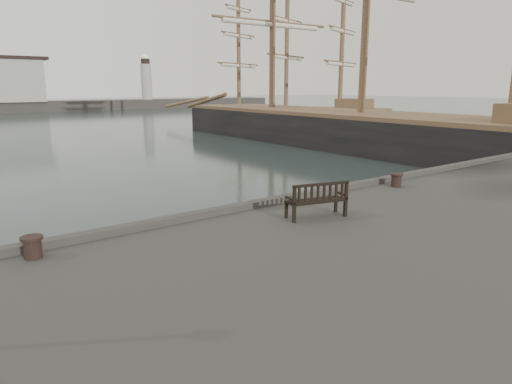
% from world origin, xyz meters
% --- Properties ---
extents(ground, '(400.00, 400.00, 0.00)m').
position_xyz_m(ground, '(0.00, 0.00, 0.00)').
color(ground, black).
rests_on(ground, ground).
extents(bench, '(1.71, 0.96, 0.93)m').
position_xyz_m(bench, '(0.89, -1.96, 1.86)').
color(bench, black).
rests_on(bench, quay).
extents(bollard_left, '(0.58, 0.58, 0.46)m').
position_xyz_m(bollard_left, '(-5.71, -0.64, 1.79)').
color(bollard_left, black).
rests_on(bollard_left, quay).
extents(bollard_right, '(0.51, 0.51, 0.46)m').
position_xyz_m(bollard_right, '(5.76, -0.89, 1.79)').
color(bollard_right, black).
rests_on(bollard_right, quay).
extents(tall_ship_main, '(9.82, 43.17, 32.21)m').
position_xyz_m(tall_ship_main, '(22.35, 14.78, 0.81)').
color(tall_ship_main, black).
rests_on(tall_ship_main, ground).
extents(tall_ship_far, '(13.72, 25.90, 21.89)m').
position_xyz_m(tall_ship_far, '(30.41, 33.54, 0.74)').
color(tall_ship_far, black).
rests_on(tall_ship_far, ground).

